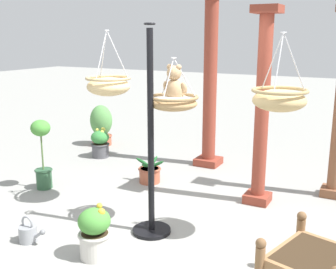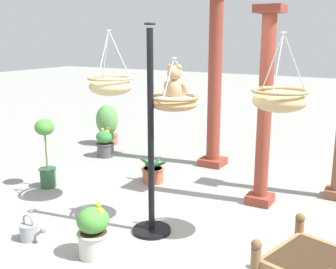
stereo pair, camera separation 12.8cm
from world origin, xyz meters
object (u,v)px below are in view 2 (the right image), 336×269
at_px(potted_plant_bushy_green, 107,125).
at_px(watering_can, 29,231).
at_px(display_pole_central, 151,173).
at_px(hanging_basket_left_high, 110,85).
at_px(hanging_basket_with_teddy, 174,102).
at_px(hanging_basket_right_low, 279,99).
at_px(greenhouse_pillar_right, 264,113).
at_px(potted_plant_flowering_red, 153,173).
at_px(potted_plant_small_succulent, 94,231).
at_px(potted_plant_conical_shrub, 105,143).
at_px(teddy_bear, 175,86).
at_px(potted_plant_trailing_ivy, 46,152).
at_px(greenhouse_pillar_left, 215,82).

xyz_separation_m(potted_plant_bushy_green, watering_can, (1.83, -3.74, -0.32)).
height_order(display_pole_central, hanging_basket_left_high, display_pole_central).
relative_size(display_pole_central, hanging_basket_with_teddy, 4.00).
relative_size(potted_plant_bushy_green, watering_can, 2.39).
bearing_deg(hanging_basket_left_high, display_pole_central, -25.60).
relative_size(hanging_basket_right_low, greenhouse_pillar_right, 0.30).
relative_size(potted_plant_flowering_red, potted_plant_small_succulent, 0.87).
bearing_deg(potted_plant_conical_shrub, display_pole_central, -42.50).
bearing_deg(teddy_bear, hanging_basket_with_teddy, -90.00).
relative_size(hanging_basket_left_high, potted_plant_bushy_green, 0.96).
bearing_deg(hanging_basket_right_low, potted_plant_trailing_ivy, 178.34).
relative_size(greenhouse_pillar_left, potted_plant_conical_shrub, 5.45).
bearing_deg(greenhouse_pillar_right, potted_plant_flowering_red, -179.39).
height_order(potted_plant_flowering_red, potted_plant_bushy_green, potted_plant_bushy_green).
height_order(teddy_bear, greenhouse_pillar_left, greenhouse_pillar_left).
bearing_deg(display_pole_central, potted_plant_bushy_green, 134.91).
bearing_deg(hanging_basket_right_low, potted_plant_small_succulent, -143.38).
bearing_deg(potted_plant_flowering_red, hanging_basket_with_teddy, -49.11).
bearing_deg(potted_plant_small_succulent, greenhouse_pillar_right, 64.53).
relative_size(potted_plant_flowering_red, watering_can, 1.41).
xyz_separation_m(hanging_basket_right_low, greenhouse_pillar_right, (-0.46, 1.08, -0.35)).
bearing_deg(potted_plant_bushy_green, greenhouse_pillar_right, -21.42).
bearing_deg(hanging_basket_right_low, hanging_basket_with_teddy, -173.82).
height_order(hanging_basket_right_low, potted_plant_small_succulent, hanging_basket_right_low).
height_order(potted_plant_small_succulent, potted_plant_conical_shrub, potted_plant_small_succulent).
height_order(display_pole_central, potted_plant_flowering_red, display_pole_central).
bearing_deg(potted_plant_trailing_ivy, teddy_bear, -5.03).
height_order(teddy_bear, potted_plant_bushy_green, teddy_bear).
bearing_deg(potted_plant_bushy_green, potted_plant_trailing_ivy, -72.30).
height_order(hanging_basket_with_teddy, potted_plant_small_succulent, hanging_basket_with_teddy).
relative_size(greenhouse_pillar_right, potted_plant_bushy_green, 3.08).
bearing_deg(teddy_bear, watering_can, -137.82).
relative_size(hanging_basket_with_teddy, watering_can, 1.67).
bearing_deg(potted_plant_trailing_ivy, hanging_basket_with_teddy, -5.57).
height_order(potted_plant_small_succulent, potted_plant_trailing_ivy, potted_plant_trailing_ivy).
bearing_deg(hanging_basket_with_teddy, greenhouse_pillar_left, 103.24).
distance_m(hanging_basket_right_low, potted_plant_trailing_ivy, 3.56).
bearing_deg(hanging_basket_with_teddy, potted_plant_bushy_green, 138.92).
bearing_deg(potted_plant_small_succulent, potted_plant_conical_shrub, 126.35).
bearing_deg(watering_can, potted_plant_bushy_green, 116.01).
height_order(teddy_bear, hanging_basket_right_low, hanging_basket_right_low).
height_order(potted_plant_flowering_red, potted_plant_small_succulent, potted_plant_small_succulent).
bearing_deg(display_pole_central, hanging_basket_left_high, 154.40).
bearing_deg(potted_plant_conical_shrub, potted_plant_small_succulent, -53.65).
distance_m(hanging_basket_with_teddy, watering_can, 2.15).
height_order(teddy_bear, potted_plant_trailing_ivy, teddy_bear).
distance_m(display_pole_central, hanging_basket_with_teddy, 0.83).
height_order(hanging_basket_left_high, potted_plant_trailing_ivy, hanging_basket_left_high).
height_order(hanging_basket_with_teddy, potted_plant_flowering_red, hanging_basket_with_teddy).
bearing_deg(potted_plant_small_succulent, teddy_bear, 69.76).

